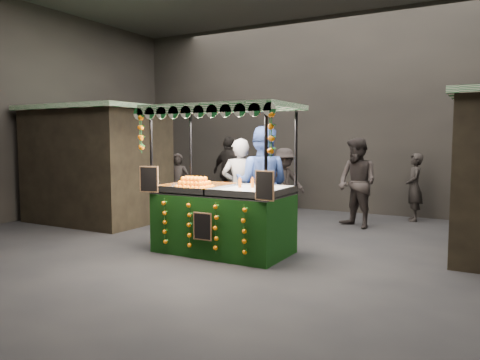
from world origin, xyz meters
The scene contains 12 objects.
ground centered at (0.00, 0.00, 0.00)m, with size 12.00×12.00×0.00m, color black.
market_hall centered at (0.00, 0.00, 3.38)m, with size 12.10×10.10×5.05m.
neighbour_stall_left centered at (-4.40, 1.00, 1.31)m, with size 3.00×2.20×2.60m.
juice_stall centered at (-0.33, -0.19, 0.75)m, with size 2.49×1.46×2.41m.
vendor_grey centered at (-0.62, 0.89, 0.94)m, with size 0.81×0.69×1.88m.
vendor_blue centered at (-0.16, 0.89, 1.05)m, with size 1.15×0.96×2.10m.
shopper_0 centered at (-3.22, 2.45, 0.76)m, with size 0.65×0.53×1.53m.
shopper_1 centered at (1.00, 3.05, 0.95)m, with size 1.16×1.09×1.90m.
shopper_2 centered at (-2.89, 4.35, 0.97)m, with size 1.21×0.71×1.93m.
shopper_3 centered at (-1.00, 3.81, 0.82)m, with size 1.13×1.22×1.65m.
shopper_4 centered at (-1.65, 4.01, 0.77)m, with size 0.76×0.50×1.54m.
shopper_6 centered at (1.93, 4.48, 0.77)m, with size 0.50×0.64×1.55m.
Camera 1 is at (3.57, -6.60, 1.87)m, focal length 34.63 mm.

